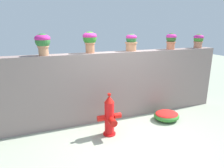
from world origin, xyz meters
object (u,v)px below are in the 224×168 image
(potted_plant_2, at_px, (90,39))
(potted_plant_4, at_px, (171,40))
(potted_plant_1, at_px, (43,42))
(flower_bush_left, at_px, (167,115))
(fire_hydrant, at_px, (110,117))
(potted_plant_3, at_px, (131,41))
(potted_plant_5, at_px, (198,40))

(potted_plant_2, distance_m, potted_plant_4, 2.13)
(potted_plant_1, relative_size, flower_bush_left, 0.70)
(fire_hydrant, bearing_deg, potted_plant_4, 21.57)
(flower_bush_left, bearing_deg, potted_plant_1, 167.58)
(potted_plant_3, relative_size, fire_hydrant, 0.44)
(potted_plant_1, relative_size, fire_hydrant, 0.48)
(potted_plant_5, relative_size, flower_bush_left, 0.60)
(potted_plant_2, bearing_deg, fire_hydrant, -78.98)
(potted_plant_3, relative_size, potted_plant_4, 1.00)
(potted_plant_3, bearing_deg, flower_bush_left, -44.46)
(potted_plant_2, distance_m, potted_plant_5, 3.04)
(potted_plant_4, xyz_separation_m, flower_bush_left, (-0.43, -0.62, -1.76))
(flower_bush_left, bearing_deg, potted_plant_5, 25.49)
(potted_plant_5, xyz_separation_m, fire_hydrant, (-2.88, -0.80, -1.45))
(potted_plant_5, bearing_deg, potted_plant_4, -178.99)
(potted_plant_1, bearing_deg, fire_hydrant, -33.26)
(potted_plant_1, relative_size, potted_plant_4, 1.08)
(potted_plant_1, distance_m, potted_plant_4, 3.12)
(potted_plant_2, height_order, potted_plant_5, potted_plant_2)
(potted_plant_2, bearing_deg, flower_bush_left, -20.75)
(potted_plant_2, relative_size, potted_plant_3, 1.15)
(potted_plant_3, relative_size, flower_bush_left, 0.65)
(potted_plant_3, distance_m, potted_plant_5, 2.02)
(potted_plant_1, relative_size, potted_plant_2, 0.94)
(potted_plant_3, bearing_deg, potted_plant_5, -0.71)
(potted_plant_2, bearing_deg, potted_plant_3, 1.19)
(potted_plant_4, height_order, fire_hydrant, potted_plant_4)
(flower_bush_left, bearing_deg, fire_hydrant, -174.17)
(potted_plant_2, distance_m, fire_hydrant, 1.73)
(potted_plant_5, distance_m, fire_hydrant, 3.32)
(potted_plant_2, xyz_separation_m, potted_plant_4, (2.13, -0.02, -0.05))
(flower_bush_left, bearing_deg, potted_plant_4, 55.17)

